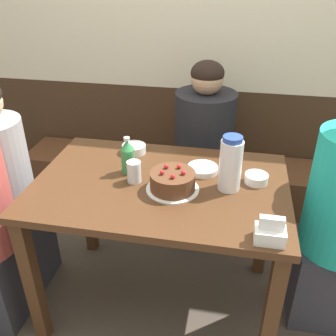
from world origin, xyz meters
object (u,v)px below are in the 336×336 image
birthday_cake (173,181)px  soju_bottle (128,156)px  water_pitcher (230,164)px  person_teal_shirt (3,196)px  bowl_soup_white (134,149)px  glass_water_tall (134,172)px  bench_seat (185,187)px  napkin_holder (270,233)px  bowl_side_dish (203,169)px  bowl_rice_small (256,178)px  person_grey_tee (203,157)px

birthday_cake → soju_bottle: (-0.23, 0.11, 0.04)m
water_pitcher → person_teal_shirt: 1.18m
bowl_soup_white → glass_water_tall: (0.08, -0.28, 0.03)m
soju_bottle → glass_water_tall: 0.10m
birthday_cake → glass_water_tall: (-0.18, 0.04, 0.01)m
bench_seat → bowl_soup_white: size_ratio=18.50×
water_pitcher → person_teal_shirt: (-1.14, -0.00, -0.31)m
napkin_holder → glass_water_tall: (-0.59, 0.31, 0.01)m
bowl_soup_white → bowl_side_dish: 0.40m
bowl_side_dish → bowl_soup_white: bearing=160.4°
bench_seat → bowl_side_dish: bowl_side_dish is taller
bench_seat → water_pitcher: size_ratio=9.08×
birthday_cake → glass_water_tall: birthday_cake is taller
water_pitcher → napkin_holder: water_pitcher is taller
bowl_rice_small → bowl_side_dish: size_ratio=0.73×
bowl_soup_white → bowl_rice_small: bowl_soup_white is taller
soju_bottle → bowl_soup_white: 0.22m
birthday_cake → water_pitcher: bearing=14.0°
birthday_cake → person_teal_shirt: size_ratio=0.20×
bowl_side_dish → bowl_rice_small: bearing=-11.7°
soju_bottle → person_teal_shirt: person_teal_shirt is taller
person_teal_shirt → bowl_soup_white: bearing=22.1°
soju_bottle → napkin_holder: size_ratio=1.65×
birthday_cake → bowl_side_dish: (0.11, 0.18, -0.03)m
bench_seat → bowl_rice_small: 1.03m
birthday_cake → glass_water_tall: size_ratio=2.33×
bowl_side_dish → person_grey_tee: (-0.04, 0.51, -0.21)m
soju_bottle → birthday_cake: bearing=-25.7°
bench_seat → person_grey_tee: person_grey_tee is taller
bowl_soup_white → bowl_side_dish: bowl_soup_white is taller
water_pitcher → bowl_rice_small: bearing=30.6°
bowl_side_dish → water_pitcher: bearing=-43.7°
bowl_soup_white → napkin_holder: bearing=-41.4°
person_grey_tee → glass_water_tall: bearing=-20.9°
soju_bottle → bowl_rice_small: bearing=1.8°
soju_bottle → napkin_holder: bearing=-31.0°
bowl_side_dish → birthday_cake: bearing=-121.5°
water_pitcher → bowl_side_dish: (-0.13, 0.12, -0.11)m
soju_bottle → napkin_holder: (0.64, -0.38, -0.05)m
bowl_soup_white → person_teal_shirt: 0.72m
bowl_soup_white → person_grey_tee: person_grey_tee is taller
birthday_cake → napkin_holder: bearing=-33.8°
bowl_soup_white → bowl_rice_small: bearing=-16.5°
birthday_cake → soju_bottle: 0.26m
napkin_holder → bowl_soup_white: size_ratio=0.89×
glass_water_tall → person_teal_shirt: 0.76m
water_pitcher → person_teal_shirt: bearing=-179.8°
person_teal_shirt → person_grey_tee: (0.97, 0.64, -0.01)m
birthday_cake → person_grey_tee: person_grey_tee is taller
bowl_soup_white → glass_water_tall: bearing=-74.2°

